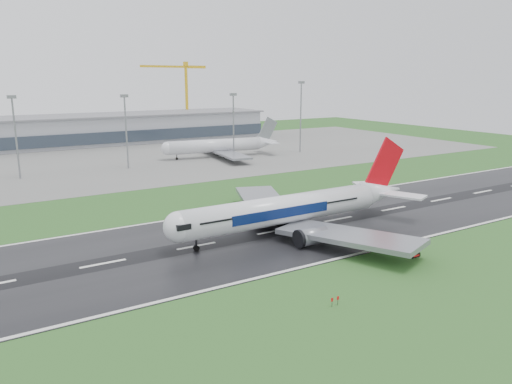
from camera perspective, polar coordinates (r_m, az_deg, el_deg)
ground at (r=108.48m, az=-6.89°, el=-6.24°), size 520.00×520.00×0.00m
runway at (r=108.46m, az=-6.89°, el=-6.21°), size 400.00×45.00×0.10m
apron at (r=225.31m, az=-20.28°, el=3.16°), size 400.00×130.00×0.08m
terminal at (r=283.03m, az=-22.85°, el=6.35°), size 240.00×36.00×15.00m
main_airliner at (r=115.79m, az=4.96°, el=0.18°), size 67.05×63.88×19.72m
parked_airliner at (r=227.28m, az=-4.22°, el=6.17°), size 63.61×60.19×16.79m
tower_crane at (r=320.32m, az=-7.99°, el=10.60°), size 45.56×9.47×45.06m
runway_sign at (r=105.74m, az=17.97°, el=-7.02°), size 2.31×0.50×1.04m
floodmast_2 at (r=195.54m, az=-25.92°, el=5.47°), size 0.64×0.64×28.48m
floodmast_3 at (r=203.13m, az=-14.71°, el=6.53°), size 0.64×0.64×28.08m
floodmast_4 at (r=221.80m, az=-2.61°, el=7.43°), size 0.64×0.64×27.80m
floodmast_5 at (r=241.46m, az=5.17°, el=8.44°), size 0.64×0.64×32.78m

